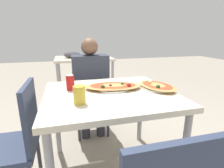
# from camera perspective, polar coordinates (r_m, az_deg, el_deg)

# --- Properties ---
(dining_table) EXTENTS (1.00, 0.88, 0.74)m
(dining_table) POSITION_cam_1_polar(r_m,az_deg,el_deg) (1.41, -0.72, -5.90)
(dining_table) COLOR beige
(dining_table) RESTS_ON ground_plane
(chair_far_seated) EXTENTS (0.40, 0.40, 0.88)m
(chair_far_seated) POSITION_cam_1_polar(r_m,az_deg,el_deg) (2.17, -7.21, -2.87)
(chair_far_seated) COLOR #2D3851
(chair_far_seated) RESTS_ON ground_plane
(chair_side_left) EXTENTS (0.40, 0.40, 0.88)m
(chair_side_left) POSITION_cam_1_polar(r_m,az_deg,el_deg) (1.42, -28.91, -15.50)
(chair_side_left) COLOR #2D3851
(chair_side_left) RESTS_ON ground_plane
(person_seated) EXTENTS (0.40, 0.25, 1.15)m
(person_seated) POSITION_cam_1_polar(r_m,az_deg,el_deg) (2.01, -6.93, 0.94)
(person_seated) COLOR #2D2D38
(person_seated) RESTS_ON ground_plane
(pizza_main) EXTENTS (0.50, 0.32, 0.06)m
(pizza_main) POSITION_cam_1_polar(r_m,az_deg,el_deg) (1.47, 0.37, -0.78)
(pizza_main) COLOR white
(pizza_main) RESTS_ON dining_table
(soda_can) EXTENTS (0.07, 0.07, 0.12)m
(soda_can) POSITION_cam_1_polar(r_m,az_deg,el_deg) (1.47, -13.48, 0.45)
(soda_can) COLOR red
(soda_can) RESTS_ON dining_table
(drink_glass) EXTENTS (0.08, 0.08, 0.12)m
(drink_glass) POSITION_cam_1_polar(r_m,az_deg,el_deg) (1.16, -10.59, -3.52)
(drink_glass) COLOR gold
(drink_glass) RESTS_ON dining_table
(pizza_second) EXTENTS (0.32, 0.41, 0.06)m
(pizza_second) POSITION_cam_1_polar(r_m,az_deg,el_deg) (1.52, 14.47, -0.67)
(pizza_second) COLOR white
(pizza_second) RESTS_ON dining_table
(background_table) EXTENTS (1.10, 0.80, 0.86)m
(background_table) POSITION_cam_1_polar(r_m,az_deg,el_deg) (3.54, -9.83, 7.64)
(background_table) COLOR beige
(background_table) RESTS_ON ground_plane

